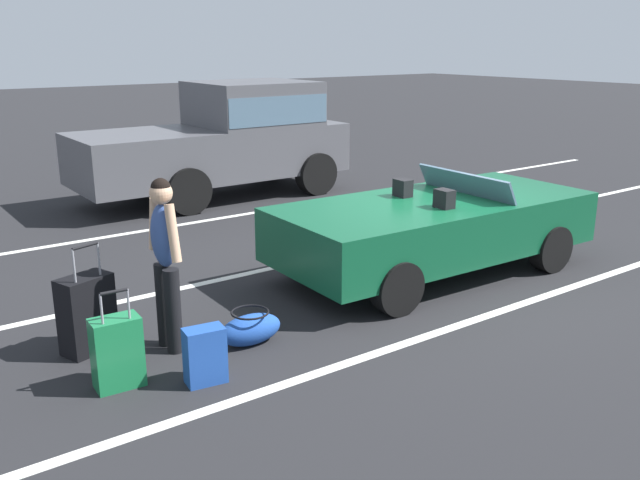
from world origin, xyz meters
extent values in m
plane|color=black|center=(0.00, 0.00, 0.00)|extent=(80.00, 80.00, 0.00)
cube|color=silver|center=(0.00, -1.39, 0.00)|extent=(18.00, 0.12, 0.01)
cube|color=silver|center=(0.00, 1.31, 0.00)|extent=(18.00, 0.12, 0.01)
cube|color=silver|center=(0.00, 4.01, 0.00)|extent=(18.00, 0.12, 0.01)
cube|color=#0F4C2D|center=(0.00, 0.00, 0.62)|extent=(4.15, 1.89, 0.64)
cube|color=#0F4C2D|center=(1.43, -0.05, 0.51)|extent=(1.36, 1.71, 0.38)
cube|color=slate|center=(0.51, -0.02, 1.09)|extent=(0.23, 1.55, 0.31)
cube|color=black|center=(-0.19, 0.38, 1.05)|extent=(0.17, 0.22, 0.22)
cube|color=black|center=(-0.22, -0.36, 1.05)|extent=(0.17, 0.22, 0.22)
cylinder|color=black|center=(1.30, 0.77, 0.30)|extent=(0.61, 0.24, 0.60)
cylinder|color=black|center=(1.24, -0.85, 0.30)|extent=(0.61, 0.24, 0.60)
cylinder|color=black|center=(-1.24, 0.85, 0.30)|extent=(0.61, 0.24, 0.60)
cylinder|color=black|center=(-1.30, -0.77, 0.30)|extent=(0.61, 0.24, 0.60)
cube|color=black|center=(-4.26, 0.26, 0.37)|extent=(0.54, 0.42, 0.74)
cube|color=black|center=(-4.30, 0.40, 0.31)|extent=(0.37, 0.14, 0.41)
cylinder|color=gray|center=(-4.36, 0.15, 0.89)|extent=(0.03, 0.03, 0.31)
cylinder|color=gray|center=(-4.11, 0.23, 0.89)|extent=(0.03, 0.03, 0.31)
cylinder|color=black|center=(-4.23, 0.19, 1.05)|extent=(0.26, 0.11, 0.03)
sphere|color=black|center=(-4.38, 0.11, 0.02)|extent=(0.04, 0.04, 0.04)
sphere|color=black|center=(-4.06, 0.21, 0.02)|extent=(0.04, 0.04, 0.04)
cube|color=#19723F|center=(-4.28, -0.58, 0.31)|extent=(0.41, 0.26, 0.62)
cylinder|color=gray|center=(-4.39, -0.64, 0.75)|extent=(0.02, 0.02, 0.26)
cylinder|color=gray|center=(-4.17, -0.66, 0.75)|extent=(0.02, 0.02, 0.26)
cylinder|color=black|center=(-4.28, -0.65, 0.88)|extent=(0.22, 0.04, 0.03)
sphere|color=black|center=(-4.42, -0.67, 0.02)|extent=(0.04, 0.04, 0.04)
sphere|color=black|center=(-4.14, -0.68, 0.02)|extent=(0.04, 0.04, 0.04)
cube|color=#1E479E|center=(-3.65, -0.95, 0.25)|extent=(0.36, 0.25, 0.50)
cube|color=navy|center=(-3.64, -0.84, 0.21)|extent=(0.27, 0.06, 0.28)
sphere|color=black|center=(-3.78, -1.01, 0.02)|extent=(0.04, 0.04, 0.04)
sphere|color=black|center=(-3.54, -1.04, 0.02)|extent=(0.04, 0.04, 0.04)
ellipsoid|color=#1E479E|center=(-2.95, -0.51, 0.15)|extent=(0.65, 0.32, 0.30)
torus|color=black|center=(-2.95, -0.51, 0.33)|extent=(0.39, 0.39, 0.02)
cylinder|color=black|center=(-3.61, -0.04, 0.41)|extent=(0.15, 0.15, 0.82)
cylinder|color=black|center=(-3.61, -0.24, 0.41)|extent=(0.15, 0.15, 0.82)
ellipsoid|color=#334C8C|center=(-3.61, -0.14, 1.12)|extent=(0.22, 0.32, 0.60)
sphere|color=tan|center=(-3.61, -0.14, 1.51)|extent=(0.21, 0.21, 0.21)
sphere|color=black|center=(-3.61, -0.14, 1.56)|extent=(0.18, 0.18, 0.18)
cylinder|color=tan|center=(-3.61, 0.07, 1.19)|extent=(0.09, 0.19, 0.53)
cylinder|color=tan|center=(-3.61, -0.34, 1.19)|extent=(0.09, 0.19, 0.53)
cube|color=#4C4C51|center=(1.71, 5.50, 0.85)|extent=(1.10, 1.90, 0.90)
cube|color=#4C4C51|center=(0.66, 5.50, 1.25)|extent=(2.10, 1.90, 1.70)
cube|color=slate|center=(0.66, 5.50, 1.63)|extent=(2.06, 1.92, 0.51)
cube|color=#4C4C51|center=(-1.54, 5.50, 0.85)|extent=(2.40, 1.90, 0.90)
cylinder|color=black|center=(1.49, 6.40, 0.40)|extent=(0.80, 0.28, 0.80)
cylinder|color=black|center=(1.49, 4.60, 0.40)|extent=(0.80, 0.28, 0.80)
cylinder|color=black|center=(-1.18, 6.40, 0.40)|extent=(0.80, 0.28, 0.80)
cylinder|color=black|center=(-1.18, 4.60, 0.40)|extent=(0.80, 0.28, 0.80)
camera|label=1|loc=(-5.96, -5.81, 2.82)|focal=38.25mm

